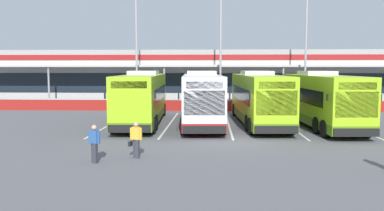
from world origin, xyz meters
TOP-DOWN VIEW (x-y plane):
  - ground_plane at (0.00, 0.00)m, footprint 200.00×200.00m
  - terminal_building at (-0.00, 26.91)m, footprint 70.00×13.00m
  - red_barrier_wall at (0.00, 14.50)m, footprint 60.00×0.40m
  - coach_bus_leftmost at (-6.20, 5.98)m, footprint 3.39×12.26m
  - coach_bus_left_centre at (-1.92, 5.84)m, footprint 3.39×12.26m
  - coach_bus_centre at (2.13, 6.04)m, footprint 3.39×12.26m
  - coach_bus_right_centre at (6.25, 5.27)m, footprint 3.39×12.26m
  - bay_stripe_far_west at (-8.40, 6.00)m, footprint 0.14×13.00m
  - bay_stripe_west at (-4.20, 6.00)m, footprint 0.14×13.00m
  - bay_stripe_mid_west at (0.00, 6.00)m, footprint 0.14×13.00m
  - bay_stripe_centre at (4.20, 6.00)m, footprint 0.14×13.00m
  - bay_stripe_mid_east at (8.40, 6.00)m, footprint 0.14×13.00m
  - pedestrian_with_handbag at (-4.59, -4.98)m, footprint 0.63×0.39m
  - pedestrian_in_dark_coat at (-6.16, -5.96)m, footprint 0.54×0.38m
  - lamp_post_west at (-8.66, 17.00)m, footprint 3.24×0.28m
  - lamp_post_centre at (-0.34, 17.40)m, footprint 3.24×0.28m
  - lamp_post_east at (7.97, 17.34)m, footprint 3.24×0.28m

SIDE VIEW (x-z plane):
  - ground_plane at x=0.00m, z-range 0.00..0.00m
  - bay_stripe_far_west at x=-8.40m, z-range 0.00..0.01m
  - bay_stripe_west at x=-4.20m, z-range 0.00..0.01m
  - bay_stripe_mid_west at x=0.00m, z-range 0.00..0.01m
  - bay_stripe_centre at x=4.20m, z-range 0.00..0.01m
  - bay_stripe_mid_east at x=8.40m, z-range 0.00..0.01m
  - red_barrier_wall at x=0.00m, z-range 0.01..1.10m
  - pedestrian_with_handbag at x=-4.59m, z-range 0.05..1.67m
  - pedestrian_in_dark_coat at x=-6.16m, z-range 0.06..1.68m
  - coach_bus_leftmost at x=-6.20m, z-range -0.10..3.68m
  - coach_bus_left_centre at x=-1.92m, z-range -0.10..3.68m
  - coach_bus_centre at x=2.13m, z-range -0.10..3.68m
  - coach_bus_right_centre at x=6.25m, z-range -0.10..3.68m
  - terminal_building at x=0.00m, z-range 0.01..6.01m
  - lamp_post_west at x=-8.66m, z-range 0.79..11.79m
  - lamp_post_centre at x=-0.34m, z-range 0.79..11.79m
  - lamp_post_east at x=7.97m, z-range 0.79..11.79m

